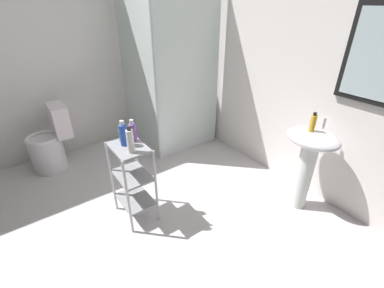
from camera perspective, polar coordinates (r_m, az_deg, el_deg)
name	(u,v)px	position (r m, az deg, el deg)	size (l,w,h in m)	color
ground_plane	(128,233)	(2.49, -13.93, -18.44)	(4.20, 4.20, 0.02)	silver
wall_back	(284,61)	(2.91, 19.55, 16.73)	(4.20, 0.14, 2.50)	white
wall_left	(48,54)	(3.58, -28.98, 16.87)	(0.10, 4.20, 2.50)	white
shower_stall	(168,111)	(3.59, -5.21, 7.12)	(0.92, 0.92, 2.00)	white
pedestal_sink	(309,155)	(2.55, 24.20, -2.16)	(0.46, 0.37, 0.81)	white
sink_faucet	(324,123)	(2.53, 26.89, 4.15)	(0.03, 0.03, 0.10)	silver
toilet	(51,144)	(3.47, -28.56, -0.03)	(0.37, 0.49, 0.76)	white
storage_cart	(132,176)	(2.36, -12.90, -6.95)	(0.38, 0.28, 0.74)	silver
hand_soap_bottle	(313,123)	(2.42, 24.93, 4.23)	(0.05, 0.05, 0.17)	gold
shampoo_bottle_blue	(123,134)	(2.18, -14.79, 2.03)	(0.06, 0.06, 0.22)	#284EB5
conditioner_bottle_purple	(133,132)	(2.24, -12.87, 2.58)	(0.06, 0.06, 0.20)	purple
lotion_bottle_white	(130,141)	(2.06, -13.35, 0.72)	(0.06, 0.06, 0.23)	white
rinse_cup	(123,135)	(2.29, -14.79, 1.94)	(0.08, 0.08, 0.10)	#3870B2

